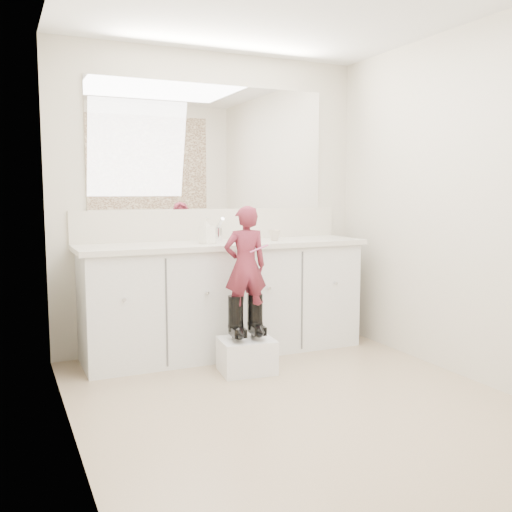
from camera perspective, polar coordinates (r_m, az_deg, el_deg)
name	(u,v)px	position (r m, az deg, el deg)	size (l,w,h in m)	color
floor	(298,404)	(3.59, 4.23, -14.51)	(3.00, 3.00, 0.00)	#968662
wall_back	(212,202)	(4.72, -4.45, 5.44)	(2.60, 2.60, 0.00)	beige
wall_front	(509,217)	(2.17, 23.96, 3.60)	(2.60, 2.60, 0.00)	beige
wall_left	(68,209)	(2.96, -18.33, 4.47)	(3.00, 3.00, 0.00)	beige
wall_right	(468,204)	(4.14, 20.42, 4.89)	(3.00, 3.00, 0.00)	beige
vanity_cabinet	(225,300)	(4.55, -3.17, -4.42)	(2.20, 0.55, 0.85)	silver
countertop	(225,245)	(4.47, -3.13, 1.15)	(2.28, 0.58, 0.04)	beige
backsplash	(213,224)	(4.72, -4.36, 3.19)	(2.28, 0.03, 0.25)	beige
mirror	(212,147)	(4.72, -4.44, 10.78)	(2.00, 0.02, 1.00)	white
faucet	(217,234)	(4.62, -3.89, 2.19)	(0.08, 0.08, 0.10)	silver
cup	(274,235)	(4.61, 1.85, 2.12)	(0.10, 0.10, 0.09)	beige
soap_bottle	(207,230)	(4.34, -4.91, 2.57)	(0.09, 0.09, 0.20)	white
step_stool	(247,355)	(4.13, -0.94, -9.92)	(0.38, 0.31, 0.24)	white
boot_left	(236,318)	(4.05, -2.04, -6.19)	(0.12, 0.21, 0.31)	black
boot_right	(255,316)	(4.10, -0.09, -6.00)	(0.12, 0.21, 0.31)	black
toddler	(245,266)	(4.01, -1.07, -1.00)	(0.31, 0.20, 0.84)	#A3324F
toothbrush	(259,249)	(3.95, 0.32, 0.75)	(0.01, 0.01, 0.14)	#CD508F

